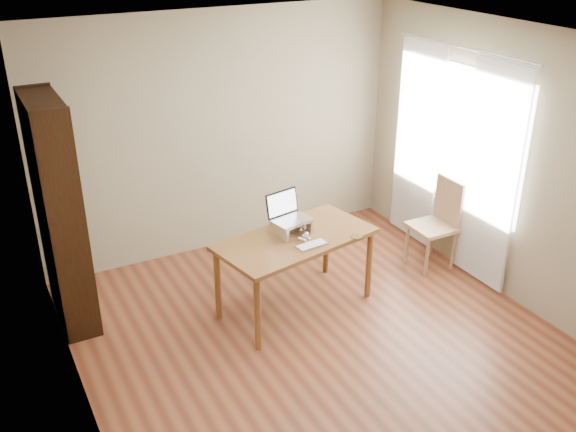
{
  "coord_description": "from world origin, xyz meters",
  "views": [
    {
      "loc": [
        -2.46,
        -3.87,
        3.43
      ],
      "look_at": [
        -0.04,
        0.68,
        0.99
      ],
      "focal_mm": 40.0,
      "sensor_mm": 36.0,
      "label": 1
    }
  ],
  "objects_px": {
    "bookshelf": "(60,214)",
    "keyboard": "(312,245)",
    "chair": "(438,220)",
    "cat": "(289,227)",
    "desk": "(296,246)",
    "laptop": "(288,212)"
  },
  "relations": [
    {
      "from": "desk",
      "to": "bookshelf",
      "type": "bearing_deg",
      "value": 144.7
    },
    {
      "from": "desk",
      "to": "laptop",
      "type": "relative_size",
      "value": 4.05
    },
    {
      "from": "keyboard",
      "to": "cat",
      "type": "xyz_separation_m",
      "value": [
        -0.05,
        0.33,
        0.05
      ]
    },
    {
      "from": "bookshelf",
      "to": "chair",
      "type": "xyz_separation_m",
      "value": [
        3.61,
        -0.82,
        -0.53
      ]
    },
    {
      "from": "bookshelf",
      "to": "cat",
      "type": "relative_size",
      "value": 4.47
    },
    {
      "from": "cat",
      "to": "chair",
      "type": "distance_m",
      "value": 1.75
    },
    {
      "from": "laptop",
      "to": "cat",
      "type": "relative_size",
      "value": 0.83
    },
    {
      "from": "laptop",
      "to": "keyboard",
      "type": "relative_size",
      "value": 1.29
    },
    {
      "from": "desk",
      "to": "chair",
      "type": "xyz_separation_m",
      "value": [
        1.72,
        0.03,
        -0.14
      ]
    },
    {
      "from": "cat",
      "to": "chair",
      "type": "bearing_deg",
      "value": -23.91
    },
    {
      "from": "chair",
      "to": "keyboard",
      "type": "bearing_deg",
      "value": -170.33
    },
    {
      "from": "laptop",
      "to": "desk",
      "type": "bearing_deg",
      "value": -101.1
    },
    {
      "from": "bookshelf",
      "to": "keyboard",
      "type": "xyz_separation_m",
      "value": [
        1.93,
        -1.07,
        -0.29
      ]
    },
    {
      "from": "bookshelf",
      "to": "desk",
      "type": "xyz_separation_m",
      "value": [
        1.89,
        -0.85,
        -0.39
      ]
    },
    {
      "from": "desk",
      "to": "laptop",
      "type": "distance_m",
      "value": 0.32
    },
    {
      "from": "bookshelf",
      "to": "cat",
      "type": "xyz_separation_m",
      "value": [
        1.88,
        -0.74,
        -0.24
      ]
    },
    {
      "from": "desk",
      "to": "chair",
      "type": "height_order",
      "value": "chair"
    },
    {
      "from": "chair",
      "to": "bookshelf",
      "type": "bearing_deg",
      "value": 168.36
    },
    {
      "from": "bookshelf",
      "to": "keyboard",
      "type": "distance_m",
      "value": 2.23
    },
    {
      "from": "bookshelf",
      "to": "chair",
      "type": "bearing_deg",
      "value": -12.74
    },
    {
      "from": "bookshelf",
      "to": "desk",
      "type": "height_order",
      "value": "bookshelf"
    },
    {
      "from": "desk",
      "to": "chair",
      "type": "distance_m",
      "value": 1.73
    }
  ]
}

